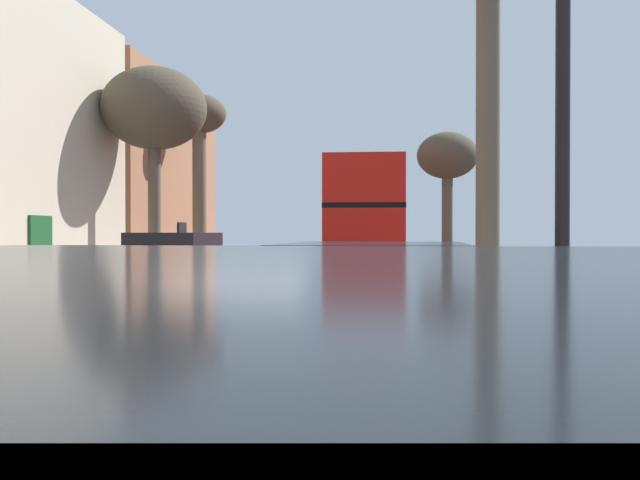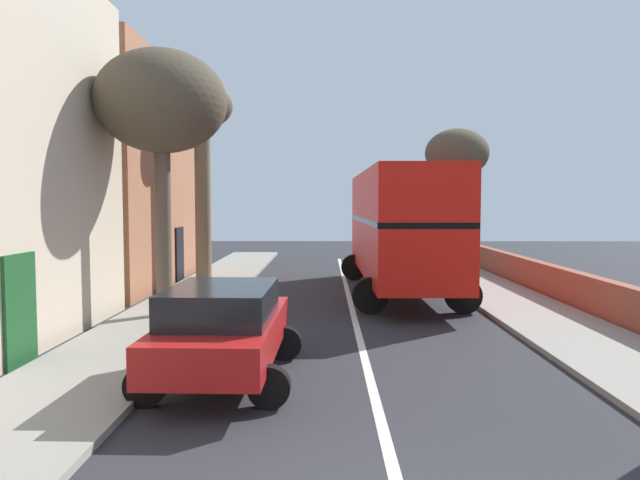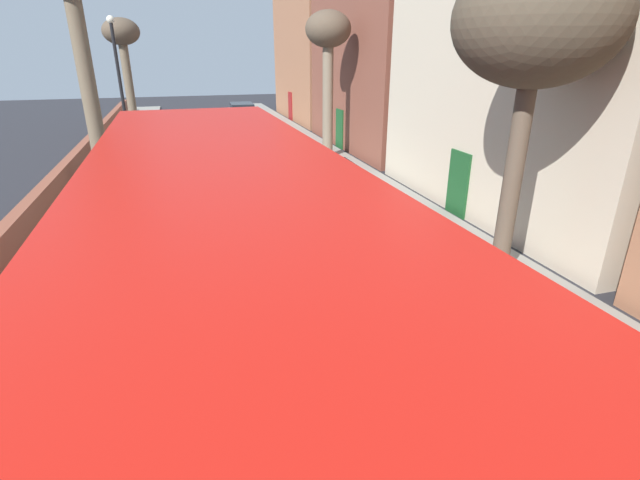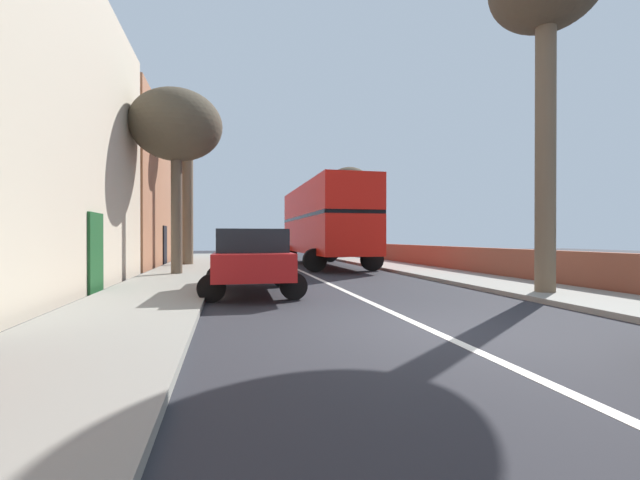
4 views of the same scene
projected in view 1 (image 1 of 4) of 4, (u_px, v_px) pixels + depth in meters
The scene contains 11 objects.
ground_plane at pixel (230, 334), 11.22m from camera, with size 84.00×84.00×0.00m, color #28282D.
road_centre_line at pixel (230, 334), 11.22m from camera, with size 0.16×54.00×0.01m, color silver.
sidewalk_right at pixel (538, 335), 10.69m from camera, with size 2.60×60.00×0.12m, color gray.
double_decker_bus at pixel (368, 214), 25.71m from camera, with size 3.66×10.54×4.06m.
parked_car_black_right_0 at pixel (377, 309), 6.79m from camera, with size 2.66×4.48×1.55m.
parked_car_red_left_3 at pixel (177, 262), 16.49m from camera, with size 2.55×4.39×1.65m.
street_tree_left_2 at pixel (199, 131), 27.54m from camera, with size 2.15×2.15×7.07m.
street_tree_left_4 at pixel (154, 111), 21.98m from camera, with size 3.35×3.35×6.82m.
street_tree_right_5 at pixel (447, 159), 32.28m from camera, with size 2.85×2.85×6.26m.
lamppost_right at pixel (563, 11), 6.69m from camera, with size 0.32×0.32×6.31m.
litter_bin_right at pixel (575, 299), 10.07m from camera, with size 0.55×0.55×1.12m.
Camera 1 is at (2.66, -10.98, 1.65)m, focal length 38.64 mm.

